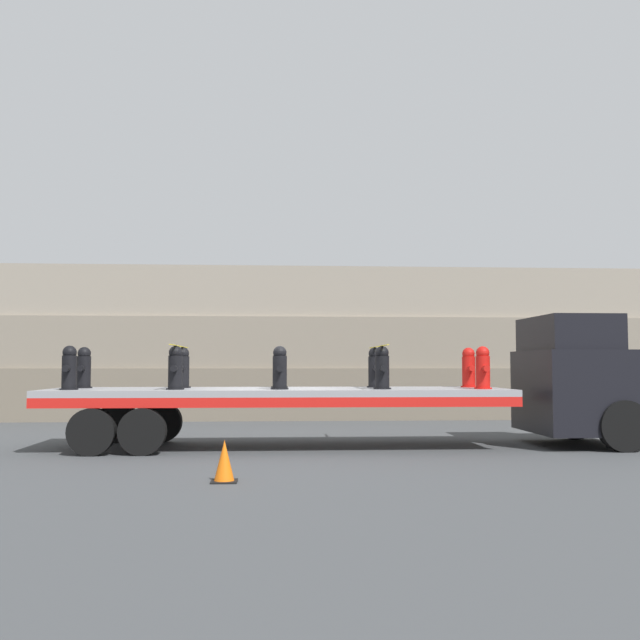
{
  "coord_description": "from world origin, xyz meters",
  "views": [
    {
      "loc": [
        -0.08,
        -15.55,
        1.77
      ],
      "look_at": [
        0.88,
        0.0,
        2.76
      ],
      "focal_mm": 40.0,
      "sensor_mm": 36.0,
      "label": 1
    }
  ],
  "objects_px": {
    "fire_hydrant_red_near_4": "(483,368)",
    "fire_hydrant_red_far_4": "(469,368)",
    "fire_hydrant_black_far_0": "(84,368)",
    "fire_hydrant_black_far_1": "(183,368)",
    "flatbed_trailer": "(248,400)",
    "fire_hydrant_black_near_3": "(382,368)",
    "fire_hydrant_black_near_1": "(175,368)",
    "truck_cab": "(581,380)",
    "traffic_cone": "(224,461)",
    "fire_hydrant_black_far_2": "(280,368)",
    "fire_hydrant_black_near_2": "(280,368)",
    "fire_hydrant_black_far_3": "(375,368)",
    "fire_hydrant_black_near_0": "(69,368)"
  },
  "relations": [
    {
      "from": "traffic_cone",
      "to": "fire_hydrant_black_far_1",
      "type": "bearing_deg",
      "value": 104.39
    },
    {
      "from": "fire_hydrant_black_near_2",
      "to": "fire_hydrant_red_far_4",
      "type": "xyz_separation_m",
      "value": [
        4.33,
        1.12,
        0.0
      ]
    },
    {
      "from": "fire_hydrant_black_near_3",
      "to": "fire_hydrant_black_near_1",
      "type": "bearing_deg",
      "value": 180.0
    },
    {
      "from": "fire_hydrant_black_near_2",
      "to": "fire_hydrant_red_far_4",
      "type": "height_order",
      "value": "same"
    },
    {
      "from": "fire_hydrant_black_near_1",
      "to": "fire_hydrant_red_far_4",
      "type": "height_order",
      "value": "same"
    },
    {
      "from": "flatbed_trailer",
      "to": "fire_hydrant_black_far_1",
      "type": "bearing_deg",
      "value": 159.19
    },
    {
      "from": "fire_hydrant_black_far_0",
      "to": "fire_hydrant_red_near_4",
      "type": "relative_size",
      "value": 1.0
    },
    {
      "from": "fire_hydrant_black_near_0",
      "to": "traffic_cone",
      "type": "relative_size",
      "value": 1.43
    },
    {
      "from": "fire_hydrant_black_far_1",
      "to": "fire_hydrant_black_far_3",
      "type": "height_order",
      "value": "same"
    },
    {
      "from": "truck_cab",
      "to": "traffic_cone",
      "type": "bearing_deg",
      "value": -149.11
    },
    {
      "from": "flatbed_trailer",
      "to": "fire_hydrant_black_near_2",
      "type": "bearing_deg",
      "value": -39.22
    },
    {
      "from": "fire_hydrant_black_near_3",
      "to": "fire_hydrant_black_near_0",
      "type": "bearing_deg",
      "value": 180.0
    },
    {
      "from": "fire_hydrant_black_near_2",
      "to": "fire_hydrant_black_far_0",
      "type": "bearing_deg",
      "value": 165.46
    },
    {
      "from": "fire_hydrant_black_far_0",
      "to": "fire_hydrant_black_far_1",
      "type": "height_order",
      "value": "same"
    },
    {
      "from": "fire_hydrant_red_far_4",
      "to": "fire_hydrant_black_near_1",
      "type": "bearing_deg",
      "value": -170.19
    },
    {
      "from": "flatbed_trailer",
      "to": "fire_hydrant_black_near_3",
      "type": "height_order",
      "value": "fire_hydrant_black_near_3"
    },
    {
      "from": "fire_hydrant_black_near_0",
      "to": "fire_hydrant_black_far_3",
      "type": "xyz_separation_m",
      "value": [
        6.5,
        1.12,
        0.0
      ]
    },
    {
      "from": "fire_hydrant_black_near_0",
      "to": "fire_hydrant_black_far_2",
      "type": "xyz_separation_m",
      "value": [
        4.33,
        1.12,
        0.0
      ]
    },
    {
      "from": "fire_hydrant_black_far_2",
      "to": "fire_hydrant_black_near_1",
      "type": "bearing_deg",
      "value": -152.58
    },
    {
      "from": "fire_hydrant_black_near_2",
      "to": "fire_hydrant_red_near_4",
      "type": "distance_m",
      "value": 4.33
    },
    {
      "from": "flatbed_trailer",
      "to": "fire_hydrant_black_far_3",
      "type": "distance_m",
      "value": 2.99
    },
    {
      "from": "fire_hydrant_black_far_1",
      "to": "fire_hydrant_red_near_4",
      "type": "height_order",
      "value": "same"
    },
    {
      "from": "fire_hydrant_black_far_1",
      "to": "fire_hydrant_black_near_2",
      "type": "distance_m",
      "value": 2.44
    },
    {
      "from": "traffic_cone",
      "to": "fire_hydrant_red_far_4",
      "type": "bearing_deg",
      "value": 44.47
    },
    {
      "from": "fire_hydrant_black_far_2",
      "to": "fire_hydrant_black_far_3",
      "type": "xyz_separation_m",
      "value": [
        2.17,
        0.0,
        0.0
      ]
    },
    {
      "from": "fire_hydrant_black_near_0",
      "to": "fire_hydrant_black_far_2",
      "type": "bearing_deg",
      "value": 14.54
    },
    {
      "from": "fire_hydrant_black_far_2",
      "to": "fire_hydrant_red_far_4",
      "type": "height_order",
      "value": "same"
    },
    {
      "from": "truck_cab",
      "to": "traffic_cone",
      "type": "distance_m",
      "value": 8.91
    },
    {
      "from": "fire_hydrant_black_near_1",
      "to": "fire_hydrant_red_near_4",
      "type": "bearing_deg",
      "value": 0.0
    },
    {
      "from": "fire_hydrant_red_near_4",
      "to": "traffic_cone",
      "type": "height_order",
      "value": "fire_hydrant_red_near_4"
    },
    {
      "from": "fire_hydrant_black_far_2",
      "to": "fire_hydrant_red_near_4",
      "type": "height_order",
      "value": "same"
    },
    {
      "from": "fire_hydrant_black_near_1",
      "to": "fire_hydrant_black_far_3",
      "type": "relative_size",
      "value": 1.0
    },
    {
      "from": "flatbed_trailer",
      "to": "fire_hydrant_black_far_0",
      "type": "bearing_deg",
      "value": 171.24
    },
    {
      "from": "fire_hydrant_red_far_4",
      "to": "flatbed_trailer",
      "type": "bearing_deg",
      "value": -173.62
    },
    {
      "from": "truck_cab",
      "to": "fire_hydrant_black_far_2",
      "type": "distance_m",
      "value": 6.75
    },
    {
      "from": "fire_hydrant_black_near_1",
      "to": "fire_hydrant_red_near_4",
      "type": "relative_size",
      "value": 1.0
    },
    {
      "from": "fire_hydrant_black_near_1",
      "to": "fire_hydrant_black_far_1",
      "type": "height_order",
      "value": "same"
    },
    {
      "from": "fire_hydrant_black_near_1",
      "to": "fire_hydrant_red_near_4",
      "type": "distance_m",
      "value": 6.5
    },
    {
      "from": "truck_cab",
      "to": "fire_hydrant_black_far_1",
      "type": "xyz_separation_m",
      "value": [
        -8.89,
        0.56,
        0.27
      ]
    },
    {
      "from": "flatbed_trailer",
      "to": "fire_hydrant_black_far_0",
      "type": "relative_size",
      "value": 10.84
    },
    {
      "from": "fire_hydrant_black_far_0",
      "to": "fire_hydrant_black_near_0",
      "type": "bearing_deg",
      "value": -90.0
    },
    {
      "from": "fire_hydrant_black_far_3",
      "to": "fire_hydrant_black_far_1",
      "type": "bearing_deg",
      "value": 180.0
    },
    {
      "from": "fire_hydrant_black_near_0",
      "to": "fire_hydrant_red_near_4",
      "type": "relative_size",
      "value": 1.0
    },
    {
      "from": "fire_hydrant_black_near_1",
      "to": "fire_hydrant_black_far_1",
      "type": "distance_m",
      "value": 1.12
    },
    {
      "from": "flatbed_trailer",
      "to": "fire_hydrant_black_far_1",
      "type": "xyz_separation_m",
      "value": [
        -1.48,
        0.56,
        0.68
      ]
    },
    {
      "from": "fire_hydrant_black_far_0",
      "to": "fire_hydrant_black_far_2",
      "type": "xyz_separation_m",
      "value": [
        4.33,
        0.0,
        0.0
      ]
    },
    {
      "from": "fire_hydrant_black_far_2",
      "to": "fire_hydrant_black_near_3",
      "type": "distance_m",
      "value": 2.44
    },
    {
      "from": "flatbed_trailer",
      "to": "fire_hydrant_black_near_3",
      "type": "relative_size",
      "value": 10.84
    },
    {
      "from": "fire_hydrant_red_near_4",
      "to": "fire_hydrant_red_far_4",
      "type": "relative_size",
      "value": 1.0
    },
    {
      "from": "fire_hydrant_black_near_0",
      "to": "fire_hydrant_black_near_2",
      "type": "bearing_deg",
      "value": 0.0
    }
  ]
}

